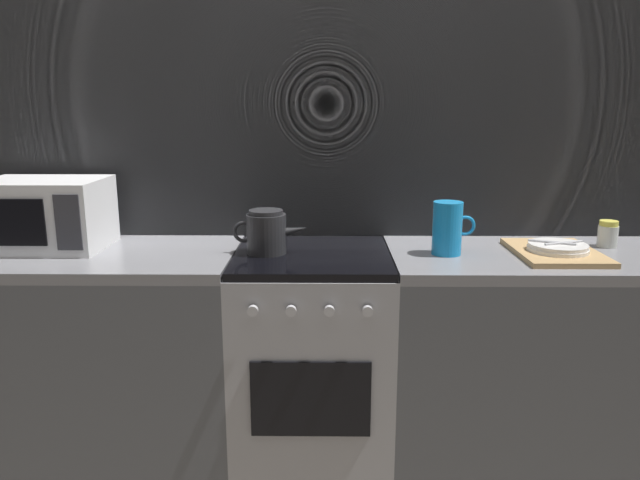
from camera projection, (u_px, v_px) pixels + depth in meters
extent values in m
plane|color=#6B6054|center=(313.00, 463.00, 2.46)|extent=(8.00, 8.00, 0.00)
cube|color=gray|center=(314.00, 165.00, 2.51)|extent=(3.60, 0.05, 2.40)
cube|color=#BCBCC1|center=(314.00, 166.00, 2.49)|extent=(3.58, 0.01, 2.39)
cube|color=#515459|center=(88.00, 366.00, 2.37)|extent=(1.20, 0.60, 0.86)
cube|color=gray|center=(78.00, 257.00, 2.27)|extent=(1.20, 0.60, 0.04)
cube|color=#9E9EA3|center=(313.00, 366.00, 2.36)|extent=(0.60, 0.60, 0.87)
cube|color=black|center=(312.00, 257.00, 2.26)|extent=(0.59, 0.59, 0.03)
cube|color=black|center=(311.00, 399.00, 2.06)|extent=(0.42, 0.01, 0.28)
cylinder|color=#B7B7BC|center=(253.00, 311.00, 1.98)|extent=(0.04, 0.02, 0.04)
cylinder|color=#B7B7BC|center=(291.00, 311.00, 1.98)|extent=(0.04, 0.02, 0.04)
cylinder|color=#B7B7BC|center=(329.00, 311.00, 1.98)|extent=(0.04, 0.02, 0.04)
cylinder|color=#B7B7BC|center=(368.00, 311.00, 1.97)|extent=(0.04, 0.02, 0.04)
cube|color=#515459|center=(539.00, 368.00, 2.36)|extent=(1.20, 0.60, 0.86)
cube|color=gray|center=(548.00, 258.00, 2.25)|extent=(1.20, 0.60, 0.04)
cube|color=white|center=(45.00, 214.00, 2.31)|extent=(0.46, 0.34, 0.27)
cube|color=black|center=(7.00, 223.00, 2.14)|extent=(0.28, 0.01, 0.17)
cube|color=#333338|center=(68.00, 223.00, 2.14)|extent=(0.09, 0.01, 0.21)
cylinder|color=#262628|center=(266.00, 234.00, 2.24)|extent=(0.15, 0.15, 0.15)
cylinder|color=#262628|center=(266.00, 212.00, 2.22)|extent=(0.13, 0.13, 0.02)
cone|color=#262628|center=(295.00, 230.00, 2.23)|extent=(0.10, 0.04, 0.05)
torus|color=#262628|center=(244.00, 232.00, 2.24)|extent=(0.08, 0.01, 0.08)
cylinder|color=#198CD8|center=(447.00, 228.00, 2.22)|extent=(0.11, 0.11, 0.20)
torus|color=#198CD8|center=(465.00, 226.00, 2.21)|extent=(0.08, 0.01, 0.08)
cube|color=tan|center=(555.00, 252.00, 2.23)|extent=(0.30, 0.40, 0.02)
cylinder|color=white|center=(558.00, 249.00, 2.20)|extent=(0.22, 0.22, 0.01)
cylinder|color=white|center=(558.00, 245.00, 2.20)|extent=(0.21, 0.21, 0.01)
cylinder|color=silver|center=(564.00, 243.00, 2.20)|extent=(0.16, 0.07, 0.01)
cube|color=silver|center=(552.00, 242.00, 2.21)|extent=(0.16, 0.09, 0.00)
cylinder|color=silver|center=(608.00, 236.00, 2.35)|extent=(0.08, 0.08, 0.08)
cylinder|color=#D8D14C|center=(609.00, 223.00, 2.33)|extent=(0.07, 0.07, 0.02)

